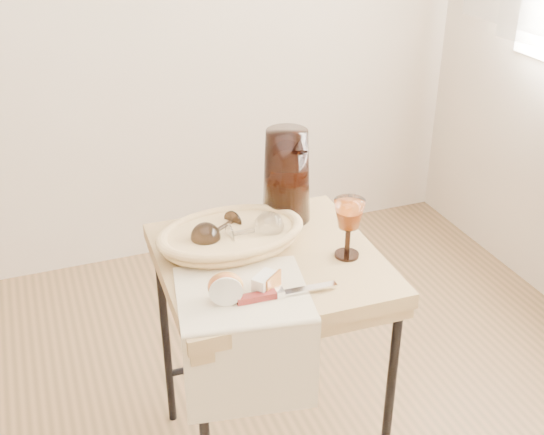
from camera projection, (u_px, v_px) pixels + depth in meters
name	position (u px, v px, depth m)	size (l,w,h in m)	color
side_table	(269.00, 364.00, 1.88)	(0.54, 0.54, 0.69)	brown
tea_towel	(242.00, 293.00, 1.57)	(0.30, 0.27, 0.01)	#F9E3BA
bread_basket	(231.00, 238.00, 1.74)	(0.34, 0.23, 0.06)	#A97C52
goblet_lying_a	(218.00, 230.00, 1.73)	(0.12, 0.08, 0.08)	#32241A
goblet_lying_b	(252.00, 230.00, 1.73)	(0.13, 0.08, 0.08)	white
pitcher	(286.00, 175.00, 1.84)	(0.17, 0.25, 0.30)	black
wine_goblet	(348.00, 228.00, 1.68)	(0.08, 0.08, 0.16)	white
apple_half	(225.00, 286.00, 1.52)	(0.08, 0.04, 0.07)	red
apple_wedge	(264.00, 283.00, 1.56)	(0.06, 0.03, 0.04)	silver
table_knife	(283.00, 292.00, 1.55)	(0.23, 0.02, 0.02)	silver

